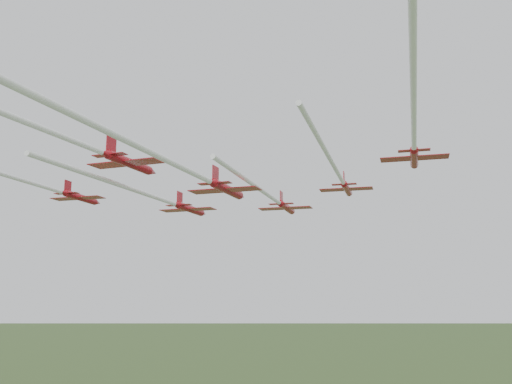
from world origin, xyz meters
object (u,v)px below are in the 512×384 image
Objects in this scene: jet_row3_left at (40,185)px; jet_row3_mid at (174,163)px; jet_row4_left at (48,131)px; jet_lead at (275,199)px; jet_row2_left at (165,200)px; jet_row2_right at (339,175)px; jet_row3_right at (414,117)px.

jet_row3_left reaches higher than jet_row3_mid.
jet_row4_left is (-7.67, -10.71, 2.48)m from jet_row3_mid.
jet_lead is 18.45m from jet_row2_left.
jet_row4_left reaches higher than jet_row2_left.
jet_row4_left is (1.07, -43.42, 0.88)m from jet_lead.
jet_lead is 0.97× the size of jet_row2_left.
jet_lead is at bearing 76.14° from jet_row4_left.
jet_row3_right reaches higher than jet_row2_right.
jet_row3_right reaches higher than jet_row3_mid.
jet_row4_left reaches higher than jet_row3_left.
jet_row3_mid is 1.02× the size of jet_row4_left.
jet_lead is 36.37m from jet_row3_left.
jet_row3_right is 37.17m from jet_row4_left.
jet_row2_left is 29.94m from jet_row4_left.
jet_row2_left is 0.71× the size of jet_row3_mid.
jet_row3_right reaches higher than jet_row4_left.
jet_row2_left is at bearing 174.06° from jet_row2_right.
jet_row2_left is at bearing -142.24° from jet_lead.
jet_lead is at bearing 131.41° from jet_row2_right.
jet_row4_left is at bearing -51.98° from jet_row3_left.
jet_lead reaches higher than jet_row3_left.
jet_lead is at bearing 87.89° from jet_row3_mid.
jet_row2_right is 38.14m from jet_row4_left.
jet_row3_mid is (-7.62, -24.23, -2.07)m from jet_row2_right.
jet_row3_right is 0.99× the size of jet_row4_left.
jet_lead reaches higher than jet_row3_mid.
jet_lead is 0.71× the size of jet_row4_left.
jet_row2_left is 25.20m from jet_row3_mid.
jet_lead is 43.44m from jet_row4_left.
jet_row3_left is (-7.59, -16.35, 0.52)m from jet_row2_left.
jet_row3_left is at bearing -138.72° from jet_lead.
jet_row2_right is at bearing 14.77° from jet_row3_left.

